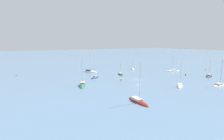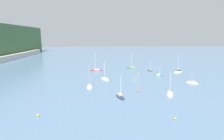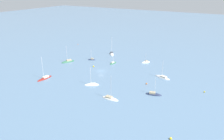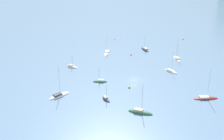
% 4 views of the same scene
% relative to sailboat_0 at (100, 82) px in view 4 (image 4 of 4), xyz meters
% --- Properties ---
extents(ground_plane, '(600.00, 600.00, 0.00)m').
position_rel_sailboat_0_xyz_m(ground_plane, '(-0.57, 13.89, -0.09)').
color(ground_plane, slate).
extents(sailboat_0, '(2.51, 5.87, 7.05)m').
position_rel_sailboat_0_xyz_m(sailboat_0, '(0.00, 0.00, 0.00)').
color(sailboat_0, '#2D6647').
rests_on(sailboat_0, ground_plane).
extents(sailboat_1, '(7.12, 3.85, 8.97)m').
position_rel_sailboat_0_xyz_m(sailboat_1, '(-34.54, 25.25, 0.03)').
color(sailboat_1, '#232D4C').
rests_on(sailboat_1, ground_plane).
extents(sailboat_2, '(6.68, 5.45, 9.93)m').
position_rel_sailboat_0_xyz_m(sailboat_2, '(-6.64, 30.79, -0.01)').
color(sailboat_2, white).
rests_on(sailboat_2, ground_plane).
extents(sailboat_3, '(7.51, 2.48, 10.84)m').
position_rel_sailboat_0_xyz_m(sailboat_3, '(-20.65, 37.66, 0.01)').
color(sailboat_3, silver).
rests_on(sailboat_3, ground_plane).
extents(sailboat_4, '(8.63, 4.77, 9.50)m').
position_rel_sailboat_0_xyz_m(sailboat_4, '(-31.93, 5.71, -0.01)').
color(sailboat_4, silver).
rests_on(sailboat_4, ground_plane).
extents(sailboat_5, '(4.93, 3.19, 6.91)m').
position_rel_sailboat_0_xyz_m(sailboat_5, '(14.72, 1.05, 0.05)').
color(sailboat_5, '#232D4C').
rests_on(sailboat_5, ground_plane).
extents(sailboat_6, '(7.06, 8.37, 12.65)m').
position_rel_sailboat_0_xyz_m(sailboat_6, '(10.27, -15.64, 0.01)').
color(sailboat_6, white).
rests_on(sailboat_6, ground_plane).
extents(sailboat_7, '(5.62, 8.53, 11.24)m').
position_rel_sailboat_0_xyz_m(sailboat_7, '(24.67, 11.50, 0.02)').
color(sailboat_7, '#2D6647').
rests_on(sailboat_7, ground_plane).
extents(sailboat_8, '(4.88, 5.64, 6.47)m').
position_rel_sailboat_0_xyz_m(sailboat_8, '(-16.05, -11.29, -0.02)').
color(sailboat_8, silver).
rests_on(sailboat_8, ground_plane).
extents(sailboat_9, '(2.64, 8.95, 12.02)m').
position_rel_sailboat_0_xyz_m(sailboat_9, '(17.76, 36.53, 0.03)').
color(sailboat_9, maroon).
rests_on(sailboat_9, ground_plane).
extents(mooring_buoy_0, '(0.56, 0.56, 0.56)m').
position_rel_sailboat_0_xyz_m(mooring_buoy_0, '(-52.67, 12.00, 0.18)').
color(mooring_buoy_0, yellow).
rests_on(mooring_buoy_0, ground_plane).
extents(mooring_buoy_1, '(0.83, 0.83, 0.83)m').
position_rel_sailboat_0_xyz_m(mooring_buoy_1, '(6.48, 10.70, 0.32)').
color(mooring_buoy_1, yellow).
rests_on(mooring_buoy_1, ground_plane).
extents(mooring_buoy_2, '(0.67, 0.67, 0.67)m').
position_rel_sailboat_0_xyz_m(mooring_buoy_2, '(-28.03, 17.08, 0.24)').
color(mooring_buoy_2, orange).
rests_on(mooring_buoy_2, ground_plane).
extents(mooring_buoy_3, '(0.72, 0.72, 0.72)m').
position_rel_sailboat_0_xyz_m(mooring_buoy_3, '(-49.17, 49.81, 0.27)').
color(mooring_buoy_3, yellow).
rests_on(mooring_buoy_3, ground_plane).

